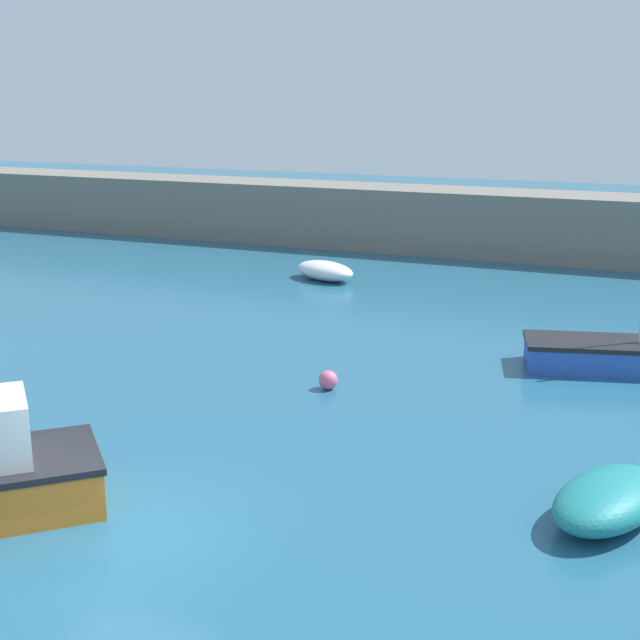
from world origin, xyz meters
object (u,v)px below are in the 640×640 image
object	(u,v)px
rowboat_blue_near	(325,271)
mooring_buoy_pink	(328,380)
sailboat_twin_hulled	(638,356)
rowboat_white_midwater	(609,499)

from	to	relation	value
rowboat_blue_near	mooring_buoy_pink	world-z (taller)	rowboat_blue_near
sailboat_twin_hulled	rowboat_blue_near	xyz separation A→B (m)	(-11.58, 7.19, -0.03)
rowboat_white_midwater	rowboat_blue_near	world-z (taller)	rowboat_white_midwater
mooring_buoy_pink	rowboat_blue_near	bearing A→B (deg)	112.70
sailboat_twin_hulled	mooring_buoy_pink	bearing A→B (deg)	18.80
rowboat_white_midwater	mooring_buoy_pink	bearing A→B (deg)	-104.05
rowboat_white_midwater	mooring_buoy_pink	distance (m)	8.10
rowboat_blue_near	sailboat_twin_hulled	bearing A→B (deg)	-8.26
rowboat_blue_near	mooring_buoy_pink	size ratio (longest dim) A/B	6.48
rowboat_white_midwater	mooring_buoy_pink	xyz separation A→B (m)	(-6.80, 4.39, -0.15)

